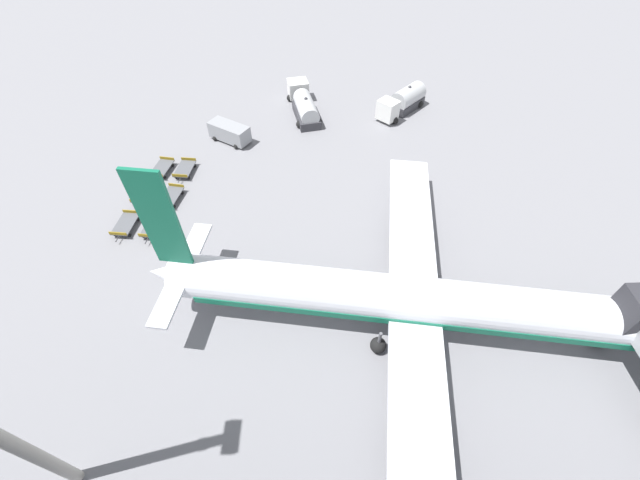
# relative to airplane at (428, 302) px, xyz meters

# --- Properties ---
(ground_plane) EXTENTS (500.00, 500.00, 0.00)m
(ground_plane) POSITION_rel_airplane_xyz_m (-13.12, 1.45, -3.05)
(ground_plane) COLOR gray
(airplane) EXTENTS (35.46, 43.44, 13.31)m
(airplane) POSITION_rel_airplane_xyz_m (0.00, 0.00, 0.00)
(airplane) COLOR silver
(airplane) RESTS_ON ground_plane
(fuel_tanker_primary) EXTENTS (7.41, 7.23, 3.19)m
(fuel_tanker_primary) POSITION_rel_airplane_xyz_m (-32.36, 3.30, -1.67)
(fuel_tanker_primary) COLOR white
(fuel_tanker_primary) RESTS_ON ground_plane
(fuel_tanker_secondary) EXTENTS (10.06, 4.87, 3.02)m
(fuel_tanker_secondary) POSITION_rel_airplane_xyz_m (-31.61, -9.80, -1.78)
(fuel_tanker_secondary) COLOR white
(fuel_tanker_secondary) RESTS_ON ground_plane
(service_van) EXTENTS (4.41, 5.37, 2.17)m
(service_van) POSITION_rel_airplane_xyz_m (-25.50, -18.68, -1.87)
(service_van) COLOR gray
(service_van) RESTS_ON ground_plane
(baggage_dolly_row_near_col_a) EXTENTS (3.86, 2.20, 0.92)m
(baggage_dolly_row_near_col_a) POSITION_rel_airplane_xyz_m (-19.41, -25.40, -2.56)
(baggage_dolly_row_near_col_a) COLOR #515459
(baggage_dolly_row_near_col_a) RESTS_ON ground_plane
(baggage_dolly_row_near_col_b) EXTENTS (3.85, 2.08, 0.92)m
(baggage_dolly_row_near_col_b) POSITION_rel_airplane_xyz_m (-15.15, -26.05, -2.56)
(baggage_dolly_row_near_col_b) COLOR #515459
(baggage_dolly_row_near_col_b) RESTS_ON ground_plane
(baggage_dolly_row_near_col_c) EXTENTS (3.83, 2.00, 0.92)m
(baggage_dolly_row_near_col_c) POSITION_rel_airplane_xyz_m (-10.68, -26.57, -2.56)
(baggage_dolly_row_near_col_c) COLOR #515459
(baggage_dolly_row_near_col_c) RESTS_ON ground_plane
(baggage_dolly_row_mid_a_col_a) EXTENTS (3.83, 2.01, 0.92)m
(baggage_dolly_row_mid_a_col_a) POSITION_rel_airplane_xyz_m (-19.24, -22.81, -2.56)
(baggage_dolly_row_mid_a_col_a) COLOR #515459
(baggage_dolly_row_mid_a_col_a) RESTS_ON ground_plane
(baggage_dolly_row_mid_a_col_b) EXTENTS (3.86, 2.21, 0.92)m
(baggage_dolly_row_mid_a_col_b) POSITION_rel_airplane_xyz_m (-14.67, -23.22, -2.56)
(baggage_dolly_row_mid_a_col_b) COLOR #515459
(baggage_dolly_row_mid_a_col_b) RESTS_ON ground_plane
(baggage_dolly_row_mid_a_col_c) EXTENTS (3.83, 2.01, 0.92)m
(baggage_dolly_row_mid_a_col_c) POSITION_rel_airplane_xyz_m (-10.43, -23.77, -2.56)
(baggage_dolly_row_mid_a_col_c) COLOR #515459
(baggage_dolly_row_mid_a_col_c) RESTS_ON ground_plane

